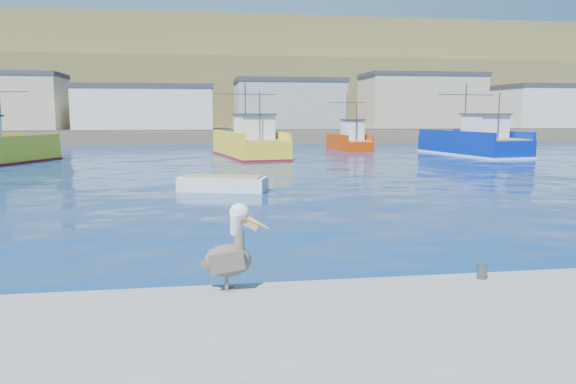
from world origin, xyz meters
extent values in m
plane|color=#071052|center=(0.00, 0.00, 0.00)|extent=(260.00, 260.00, 0.00)
cylinder|color=#4C4C4C|center=(3.00, -3.40, 0.65)|extent=(0.20, 0.20, 0.30)
cube|color=brown|center=(0.00, 72.00, 0.80)|extent=(160.00, 30.00, 1.60)
cube|color=brown|center=(0.00, 98.00, 6.00)|extent=(180.00, 40.00, 14.00)
cube|color=brown|center=(0.00, 118.00, 11.00)|extent=(200.00, 40.00, 24.00)
cube|color=#2D2D2D|center=(0.00, 61.00, 1.65)|extent=(150.00, 5.00, 0.10)
cube|color=tan|center=(-28.00, 67.00, 5.10)|extent=(14.00, 9.00, 7.00)
cube|color=#333338|center=(-28.00, 67.00, 8.90)|extent=(14.28, 9.18, 0.60)
cube|color=silver|center=(-10.00, 67.00, 4.35)|extent=(18.00, 11.00, 5.50)
cube|color=#333338|center=(-10.00, 67.00, 7.40)|extent=(18.36, 11.22, 0.60)
cube|color=gray|center=(10.00, 67.00, 4.85)|extent=(15.00, 10.00, 6.50)
cube|color=#333338|center=(10.00, 67.00, 8.40)|extent=(15.30, 10.20, 0.60)
cube|color=tan|center=(30.00, 67.00, 5.35)|extent=(17.00, 9.00, 7.50)
cube|color=#333338|center=(30.00, 67.00, 9.40)|extent=(17.34, 9.18, 0.60)
cube|color=silver|center=(50.00, 67.00, 4.60)|extent=(13.00, 10.00, 6.00)
cube|color=#333338|center=(50.00, 67.00, 7.90)|extent=(13.26, 10.20, 0.60)
cube|color=yellow|center=(-16.61, 30.92, 1.81)|extent=(4.53, 10.20, 0.70)
cylinder|color=#4C4C4C|center=(-17.79, 32.64, 3.96)|extent=(0.16, 0.16, 5.00)
cube|color=yellow|center=(1.64, 36.34, 0.77)|extent=(6.09, 12.39, 1.54)
cube|color=yellow|center=(3.54, 36.68, 1.89)|extent=(2.25, 11.49, 0.70)
cube|color=yellow|center=(-0.25, 36.01, 1.89)|extent=(2.25, 11.49, 0.70)
cube|color=maroon|center=(1.64, 36.34, 0.05)|extent=(6.21, 12.64, 0.25)
cube|color=#8C7251|center=(1.64, 36.34, 1.59)|extent=(5.68, 11.86, 0.10)
cube|color=white|center=(1.95, 34.59, 2.64)|extent=(3.34, 3.42, 2.00)
cube|color=#333338|center=(1.95, 34.59, 3.74)|extent=(3.60, 3.80, 0.15)
cylinder|color=#4C4C4C|center=(1.44, 37.51, 4.04)|extent=(0.14, 0.14, 5.00)
cylinder|color=#4C4C4C|center=(2.26, 32.84, 3.54)|extent=(0.12, 0.12, 4.00)
cylinder|color=#4C4C4C|center=(1.44, 37.51, 5.54)|extent=(5.66, 1.07, 0.08)
cube|color=#021F97|center=(22.28, 35.24, 0.78)|extent=(5.96, 12.48, 1.56)
cube|color=#021F97|center=(24.23, 35.54, 1.91)|extent=(2.03, 11.64, 0.70)
cube|color=#021F97|center=(20.34, 34.95, 1.91)|extent=(2.03, 11.64, 0.70)
cube|color=silver|center=(22.28, 35.24, 0.05)|extent=(6.08, 12.73, 0.25)
cube|color=#8C7251|center=(22.28, 35.24, 1.61)|extent=(5.56, 11.95, 0.10)
cube|color=white|center=(22.56, 33.47, 2.66)|extent=(3.36, 3.41, 2.00)
cube|color=#333338|center=(22.56, 33.47, 3.76)|extent=(3.62, 3.79, 0.15)
cylinder|color=#4C4C4C|center=(22.10, 36.43, 4.06)|extent=(0.14, 0.14, 5.00)
cylinder|color=#4C4C4C|center=(22.83, 31.69, 3.56)|extent=(0.11, 0.11, 4.00)
cylinder|color=#4C4C4C|center=(22.10, 36.43, 5.56)|extent=(5.81, 0.97, 0.08)
cube|color=#C43202|center=(12.91, 44.17, 0.49)|extent=(3.30, 7.67, 0.97)
cube|color=#C43202|center=(14.23, 44.25, 1.32)|extent=(0.65, 7.34, 0.70)
cube|color=#C43202|center=(11.59, 44.08, 1.32)|extent=(0.65, 7.34, 0.70)
cube|color=#8C7251|center=(12.91, 44.17, 1.02)|extent=(3.06, 7.35, 0.10)
cube|color=white|center=(12.98, 43.04, 2.07)|extent=(2.09, 2.00, 2.00)
cube|color=#333338|center=(12.98, 43.04, 3.17)|extent=(2.24, 2.23, 0.15)
cylinder|color=#4C4C4C|center=(12.86, 44.91, 3.47)|extent=(0.13, 0.13, 5.00)
cylinder|color=#4C4C4C|center=(13.06, 41.92, 2.97)|extent=(0.11, 0.11, 4.00)
cylinder|color=#4C4C4C|center=(12.86, 44.91, 4.97)|extent=(3.93, 0.34, 0.08)
cube|color=silver|center=(-1.56, 14.07, 0.27)|extent=(4.57, 2.81, 0.86)
cube|color=#8C7251|center=(-1.56, 14.07, 0.73)|extent=(4.06, 2.37, 0.09)
cylinder|color=#595451|center=(-2.16, -3.42, 0.66)|extent=(0.07, 0.07, 0.31)
cube|color=#595451|center=(-2.10, -3.42, 0.51)|extent=(0.16, 0.13, 0.02)
cylinder|color=#595451|center=(-2.16, -3.22, 0.66)|extent=(0.07, 0.07, 0.31)
cube|color=#595451|center=(-2.10, -3.22, 0.51)|extent=(0.16, 0.13, 0.02)
ellipsoid|color=#38332D|center=(-2.13, -3.32, 1.07)|extent=(0.91, 0.54, 0.62)
cube|color=#38332D|center=(-2.16, -3.56, 1.09)|extent=(0.70, 0.07, 0.45)
cube|color=#38332D|center=(-2.16, -3.08, 1.09)|extent=(0.70, 0.07, 0.45)
cube|color=#38332D|center=(-2.53, -3.32, 1.00)|extent=(0.24, 0.17, 0.13)
cylinder|color=#38332D|center=(-1.92, -3.32, 1.41)|extent=(0.21, 0.32, 0.49)
cylinder|color=white|center=(-1.97, -3.32, 1.77)|extent=(0.20, 0.32, 0.46)
ellipsoid|color=white|center=(-1.90, -3.32, 2.00)|extent=(0.37, 0.28, 0.31)
cone|color=gold|center=(-1.62, -3.32, 1.80)|extent=(0.62, 0.16, 0.43)
cube|color=tan|center=(-1.73, -3.32, 1.76)|extent=(0.38, 0.06, 0.27)
camera|label=1|loc=(-2.59, -13.71, 3.83)|focal=35.00mm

